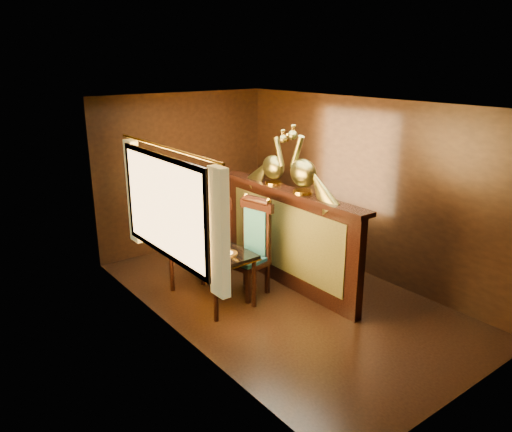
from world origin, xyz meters
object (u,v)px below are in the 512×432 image
object	(u,v)px
dining_table	(210,254)
chair_left	(253,243)
peacock_right	(273,157)
chair_right	(220,234)
peacock_left	(304,161)

from	to	relation	value
dining_table	chair_left	bearing A→B (deg)	-15.42
chair_left	peacock_right	size ratio (longest dim) A/B	1.71
peacock_right	dining_table	bearing A→B (deg)	-177.38
peacock_right	chair_left	bearing A→B (deg)	-158.63
dining_table	peacock_right	distance (m)	1.54
chair_right	chair_left	bearing A→B (deg)	-59.62
dining_table	peacock_left	distance (m)	1.66
peacock_right	chair_right	bearing A→B (deg)	143.83
chair_left	peacock_left	bearing A→B (deg)	-50.85
peacock_left	dining_table	bearing A→B (deg)	153.00
chair_left	peacock_right	xyz separation A→B (m)	(0.49, 0.19, 1.06)
chair_left	chair_right	size ratio (longest dim) A/B	1.04
dining_table	peacock_left	world-z (taller)	peacock_left
chair_right	peacock_right	world-z (taller)	peacock_right
chair_right	peacock_right	distance (m)	1.31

